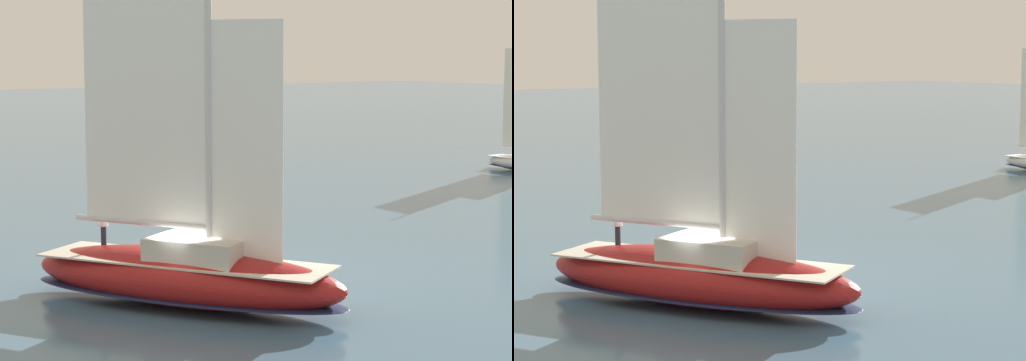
# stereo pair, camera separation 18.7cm
# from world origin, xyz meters

# --- Properties ---
(ground_plane) EXTENTS (400.00, 400.00, 0.00)m
(ground_plane) POSITION_xyz_m (0.00, 0.00, 0.00)
(ground_plane) COLOR #42667F
(sailboat_main) EXTENTS (12.05, 8.91, 16.45)m
(sailboat_main) POSITION_xyz_m (0.02, 0.01, 1.27)
(sailboat_main) COLOR maroon
(sailboat_main) RESTS_ON ground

